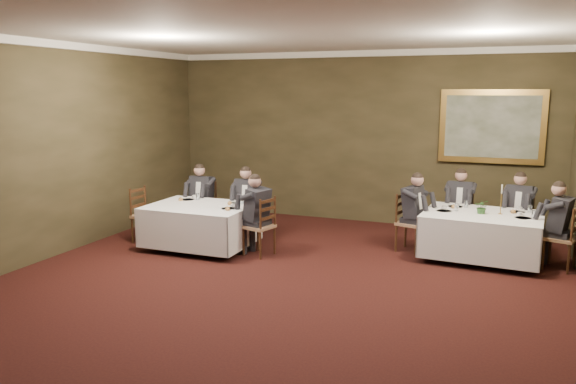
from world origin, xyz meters
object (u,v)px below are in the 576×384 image
Objects in this scene: chair_main_backright at (517,233)px; diner_main_endright at (560,237)px; chair_main_backleft at (459,227)px; chair_sec_backright at (248,223)px; diner_main_backleft at (460,215)px; chair_sec_endleft at (147,227)px; chair_sec_backleft at (203,219)px; candlestick at (501,203)px; chair_main_endleft at (410,235)px; painting at (492,127)px; table_second at (201,223)px; chair_sec_endright at (260,238)px; diner_sec_backleft at (203,207)px; diner_main_backright at (518,220)px; diner_main_endleft at (411,222)px; diner_sec_endright at (259,225)px; diner_sec_backright at (248,211)px; table_main at (482,232)px; chair_main_endright at (560,251)px; centerpiece at (482,206)px.

diner_main_endright reaches higher than chair_main_backright.
chair_main_backleft is 1.00× the size of chair_sec_backright.
diner_main_backleft is 5.66m from chair_sec_endleft.
chair_sec_backleft is 2.03× the size of candlestick.
chair_main_endleft is 0.53× the size of painting.
chair_sec_backright is at bearing -152.97° from painting.
table_second is 1.32× the size of diner_main_backleft.
chair_sec_endright is at bearing -162.81° from candlestick.
chair_main_backright and chair_sec_endleft have the same top height.
diner_sec_backleft reaches higher than chair_sec_backleft.
chair_sec_backright is (0.95, 0.00, 0.00)m from chair_sec_backleft.
chair_main_backright is 0.23m from diner_main_backright.
diner_main_backleft is 2.73× the size of candlestick.
diner_main_endleft is (0.01, -0.00, 0.23)m from chair_main_endleft.
chair_main_backright is 1.00× the size of chair_sec_backleft.
diner_sec_backright is at bearing 50.13° from diner_sec_endright.
table_main is at bearing 106.98° from chair_sec_endleft.
candlestick is at bearing 97.96° from chair_main_endright.
chair_sec_backleft is (-5.61, -1.06, -0.23)m from diner_main_backright.
diner_main_backleft is at bearing -41.19° from diner_sec_endright.
chair_main_backright is 1.24m from centerpiece.
centerpiece reaches higher than chair_main_backright.
chair_main_backleft is at bearing -167.60° from diner_sec_backright.
candlestick is (3.71, 1.15, 0.66)m from chair_sec_endright.
table_second is at bearing 29.97° from chair_main_backleft.
chair_sec_endright is 4.90m from painting.
chair_sec_endright is (1.60, -0.90, -0.23)m from diner_sec_backleft.
candlestick is at bearing 178.19° from diner_sec_backright.
candlestick is at bearing -57.91° from chair_sec_endright.
diner_main_backright is 4.78m from diner_sec_backright.
table_second is at bearing -166.70° from table_main.
chair_main_backright is at bearing 130.19° from chair_main_endleft.
diner_main_backright is at bearing 49.05° from chair_main_endright.
chair_sec_backright is 1.13m from diner_sec_endright.
diner_main_endleft is at bearing 54.28° from diner_main_backleft.
chair_main_backright is 4.49m from diner_sec_endright.
table_main is at bearing 103.45° from diner_main_endright.
diner_sec_backright is 4.39m from candlestick.
chair_sec_endleft is (-2.23, 0.00, -0.23)m from diner_sec_endright.
painting is at bearing -34.18° from diner_sec_endright.
diner_sec_backright is at bearing -176.76° from candlestick.
diner_main_backright is 5.71m from chair_sec_backleft.
diner_main_endright is at bearing 149.96° from diner_main_backleft.
diner_main_backleft is 1.01m from chair_main_backright.
diner_sec_backleft reaches higher than chair_main_backright.
chair_main_endright is at bearing -62.95° from diner_sec_endright.
diner_main_backleft is 1.00× the size of diner_sec_endright.
diner_main_backleft is 1.88m from diner_main_endright.
diner_sec_endright is (-2.31, -1.17, 0.23)m from chair_main_endleft.
diner_sec_endright is (1.59, -0.90, 0.00)m from diner_sec_backleft.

